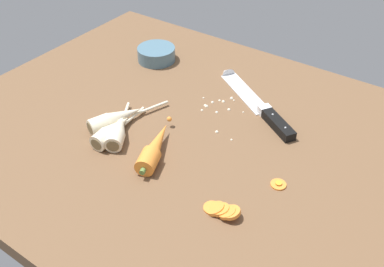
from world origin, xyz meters
The scene contains 10 objects.
ground_plane centered at (0.00, 0.00, -2.00)cm, with size 120.00×90.00×4.00cm, color brown.
chefs_knife centered at (4.14, 19.32, 0.65)cm, with size 31.06×21.53×4.18cm.
whole_carrot centered at (-3.39, -11.28, 2.10)cm, with size 9.16×18.60×4.20cm.
parsnip_front centered at (-15.08, -11.97, 1.98)cm, with size 4.73×17.85×4.00cm.
parsnip_mid_left centered at (-14.22, -11.05, 1.98)cm, with size 11.00×16.49×4.00cm.
parsnip_mid_right centered at (-17.61, -7.90, 1.98)cm, with size 9.45×20.55×4.00cm.
carrot_slice_stack centered at (17.31, -17.21, 0.84)cm, with size 7.63×3.95×2.91cm.
carrot_slice_stray_near centered at (22.91, -4.28, 0.36)cm, with size 3.22×3.22×0.70cm.
prep_bowl centered at (-29.57, 22.27, 2.15)cm, with size 11.00×11.00×4.00cm.
mince_crumbs centered at (-0.08, 12.15, 0.37)cm, with size 19.74×15.28×0.90cm.
Camera 1 is at (44.44, -65.97, 63.44)cm, focal length 40.97 mm.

